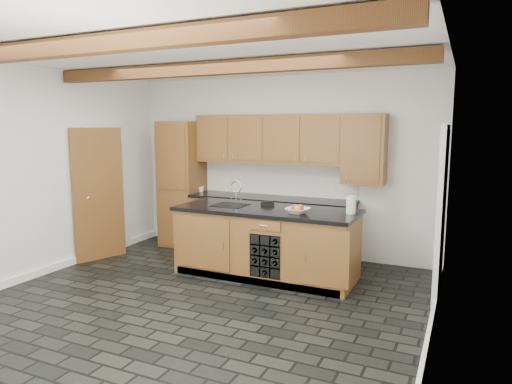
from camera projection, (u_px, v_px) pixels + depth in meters
ground at (197, 304)px, 5.22m from camera, size 5.00×5.00×0.00m
room_shell at (212, 168)px, 5.51m from camera, size 5.01×5.00×5.00m
back_cabinetry at (251, 192)px, 7.24m from camera, size 3.65×0.62×2.20m
island at (266, 242)px, 6.18m from camera, size 2.48×0.96×0.93m
faucet at (231, 202)px, 6.38m from camera, size 0.45×0.40×0.34m
kitchen_scale at (268, 203)px, 6.35m from camera, size 0.21×0.16×0.06m
fruit_bowl at (298, 211)px, 5.75m from camera, size 0.34×0.34×0.07m
fruit_cluster at (298, 208)px, 5.74m from camera, size 0.16×0.17×0.07m
paper_towel at (351, 205)px, 5.73m from camera, size 0.12×0.12×0.23m
mug at (201, 189)px, 7.63m from camera, size 0.10×0.10×0.09m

